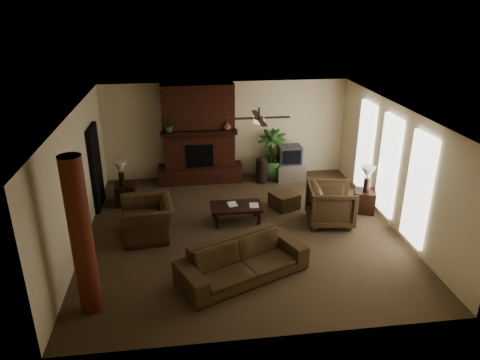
{
  "coord_description": "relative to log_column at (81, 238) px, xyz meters",
  "views": [
    {
      "loc": [
        -1.23,
        -8.99,
        5.01
      ],
      "look_at": [
        0.0,
        0.4,
        1.1
      ],
      "focal_mm": 33.5,
      "sensor_mm": 36.0,
      "label": 1
    }
  ],
  "objects": [
    {
      "name": "floor_plant",
      "position": [
        4.21,
        5.47,
        -0.99
      ],
      "size": [
        1.28,
        1.66,
        0.82
      ],
      "primitive_type": "imported",
      "rotation": [
        0.0,
        0.0,
        -0.36
      ],
      "color": "#2F5622",
      "rests_on": "ground"
    },
    {
      "name": "doorway",
      "position": [
        -0.49,
        4.2,
        -0.35
      ],
      "size": [
        0.1,
        1.0,
        2.1
      ],
      "primitive_type": "cube",
      "color": "black",
      "rests_on": "ground"
    },
    {
      "name": "book_b",
      "position": [
        3.17,
        2.79,
        -0.82
      ],
      "size": [
        0.21,
        0.04,
        0.29
      ],
      "primitive_type": "imported",
      "rotation": [
        0.0,
        0.0,
        -0.1
      ],
      "color": "#999999",
      "rests_on": "coffee_table"
    },
    {
      "name": "armchair_left",
      "position": [
        0.83,
        2.48,
        -0.85
      ],
      "size": [
        0.97,
        1.36,
        1.1
      ],
      "primitive_type": "imported",
      "rotation": [
        0.0,
        0.0,
        -1.45
      ],
      "color": "#47351E",
      "rests_on": "ground"
    },
    {
      "name": "book_a",
      "position": [
        2.67,
        2.88,
        -0.83
      ],
      "size": [
        0.22,
        0.06,
        0.29
      ],
      "primitive_type": "imported",
      "rotation": [
        0.0,
        0.0,
        0.16
      ],
      "color": "#999999",
      "rests_on": "coffee_table"
    },
    {
      "name": "side_table_right",
      "position": [
        6.1,
        3.01,
        -1.12
      ],
      "size": [
        0.64,
        0.64,
        0.55
      ],
      "primitive_type": "cube",
      "rotation": [
        0.0,
        0.0,
        -0.35
      ],
      "color": "black",
      "rests_on": "ground"
    },
    {
      "name": "room_shell",
      "position": [
        2.95,
        2.4,
        0.0
      ],
      "size": [
        7.0,
        7.0,
        7.0
      ],
      "color": "brown",
      "rests_on": "ground"
    },
    {
      "name": "tv",
      "position": [
        4.73,
        5.34,
        -0.64
      ],
      "size": [
        0.65,
        0.53,
        0.52
      ],
      "color": "#3A3A3C",
      "rests_on": "tv_stand"
    },
    {
      "name": "ottoman",
      "position": [
        4.17,
        3.46,
        -1.2
      ],
      "size": [
        0.79,
        0.79,
        0.4
      ],
      "primitive_type": "cube",
      "rotation": [
        0.0,
        0.0,
        0.42
      ],
      "color": "#47351E",
      "rests_on": "ground"
    },
    {
      "name": "lamp_right",
      "position": [
        6.1,
        2.99,
        -0.4
      ],
      "size": [
        0.45,
        0.45,
        0.65
      ],
      "color": "#301F15",
      "rests_on": "side_table_right"
    },
    {
      "name": "sofa",
      "position": [
        2.71,
        0.6,
        -0.91
      ],
      "size": [
        2.57,
        1.7,
        0.97
      ],
      "primitive_type": "imported",
      "rotation": [
        0.0,
        0.0,
        0.43
      ],
      "color": "#47351E",
      "rests_on": "ground"
    },
    {
      "name": "mantel_vase",
      "position": [
        2.93,
        5.37,
        0.27
      ],
      "size": [
        0.24,
        0.25,
        0.22
      ],
      "primitive_type": "imported",
      "rotation": [
        0.0,
        0.0,
        -0.09
      ],
      "color": "brown",
      "rests_on": "fireplace"
    },
    {
      "name": "coffee_table",
      "position": [
        2.87,
        2.86,
        -1.03
      ],
      "size": [
        1.2,
        0.7,
        0.43
      ],
      "color": "black",
      "rests_on": "ground"
    },
    {
      "name": "log_column",
      "position": [
        0.0,
        0.0,
        0.0
      ],
      "size": [
        0.36,
        0.36,
        2.8
      ],
      "primitive_type": "cylinder",
      "color": "maroon",
      "rests_on": "ground"
    },
    {
      "name": "lamp_left",
      "position": [
        0.11,
        4.17,
        -0.4
      ],
      "size": [
        0.42,
        0.42,
        0.65
      ],
      "color": "#301F15",
      "rests_on": "side_table_left"
    },
    {
      "name": "windows",
      "position": [
        6.4,
        2.6,
        -0.05
      ],
      "size": [
        0.08,
        3.65,
        2.35
      ],
      "color": "white",
      "rests_on": "ground"
    },
    {
      "name": "ceiling_fan",
      "position": [
        3.35,
        2.7,
        1.13
      ],
      "size": [
        1.35,
        1.35,
        0.37
      ],
      "color": "#301F15",
      "rests_on": "ceiling"
    },
    {
      "name": "floor_vase",
      "position": [
        3.9,
        5.22,
        -0.97
      ],
      "size": [
        0.34,
        0.34,
        0.77
      ],
      "color": "black",
      "rests_on": "ground"
    },
    {
      "name": "side_table_left",
      "position": [
        0.17,
        4.21,
        -1.12
      ],
      "size": [
        0.51,
        0.51,
        0.55
      ],
      "primitive_type": "cube",
      "rotation": [
        0.0,
        0.0,
        -0.01
      ],
      "color": "black",
      "rests_on": "ground"
    },
    {
      "name": "tv_stand",
      "position": [
        4.75,
        5.31,
        -1.15
      ],
      "size": [
        0.89,
        0.57,
        0.5
      ],
      "primitive_type": "cube",
      "rotation": [
        0.0,
        0.0,
        0.09
      ],
      "color": "#BCBCBF",
      "rests_on": "ground"
    },
    {
      "name": "fireplace",
      "position": [
        2.15,
        5.62,
        -0.24
      ],
      "size": [
        2.4,
        0.7,
        2.8
      ],
      "color": "#512315",
      "rests_on": "ground"
    },
    {
      "name": "armchair_right",
      "position": [
        5.06,
        2.51,
        -0.87
      ],
      "size": [
        1.09,
        1.15,
        1.06
      ],
      "primitive_type": "imported",
      "rotation": [
        0.0,
        0.0,
        1.43
      ],
      "color": "#47351E",
      "rests_on": "ground"
    },
    {
      "name": "mantel_plant",
      "position": [
        1.34,
        5.38,
        0.32
      ],
      "size": [
        0.39,
        0.43,
        0.33
      ],
      "primitive_type": "imported",
      "rotation": [
        0.0,
        0.0,
        -0.04
      ],
      "color": "#2F5622",
      "rests_on": "fireplace"
    }
  ]
}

